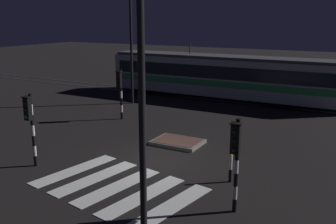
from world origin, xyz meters
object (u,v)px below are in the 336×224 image
Objects in this scene: tram at (221,76)px; traffic_light_corner_near_right at (236,153)px; traffic_light_corner_far_left at (120,87)px; traffic_light_corner_near_left at (30,119)px; street_lamp_trackside_left at (129,32)px; street_lamp_near_kerb at (136,78)px; bollard_island_edge at (231,168)px.

traffic_light_corner_near_right is at bearing -67.58° from tram.
tram is (3.10, 8.47, -0.23)m from traffic_light_corner_far_left.
traffic_light_corner_near_left is at bearing -80.99° from traffic_light_corner_far_left.
street_lamp_trackside_left is 7.52m from tram.
tram is (4.99, 4.61, -3.22)m from street_lamp_trackside_left.
traffic_light_corner_near_right is 4.37m from street_lamp_near_kerb.
traffic_light_corner_near_right is at bearing -67.80° from bollard_island_edge.
traffic_light_corner_near_right is 2.78m from bollard_island_edge.
traffic_light_corner_near_right reaches higher than bollard_island_edge.
traffic_light_corner_far_left is at bearing 99.01° from traffic_light_corner_near_left.
tram is at bearing 112.42° from traffic_light_corner_near_right.
street_lamp_near_kerb reaches higher than tram.
street_lamp_near_kerb reaches higher than traffic_light_corner_far_left.
traffic_light_corner_near_left is 12.55m from street_lamp_trackside_left.
traffic_light_corner_near_left is 0.17× the size of tram.
street_lamp_trackside_left is 14.93m from bollard_island_edge.
traffic_light_corner_near_left is 2.75× the size of bollard_island_edge.
traffic_light_corner_near_left is at bearing -96.42° from tram.
street_lamp_near_kerb is at bearing -55.33° from street_lamp_trackside_left.
traffic_light_corner_far_left is at bearing -110.12° from tram.
street_lamp_trackside_left reaches higher than traffic_light_corner_far_left.
bollard_island_edge is (7.62, 2.42, -1.45)m from traffic_light_corner_near_left.
street_lamp_trackside_left is at bearing 116.12° from traffic_light_corner_far_left.
bollard_island_edge is (0.56, 5.39, -4.04)m from street_lamp_near_kerb.
street_lamp_trackside_left is (-1.89, 3.86, 2.99)m from traffic_light_corner_far_left.
bollard_island_edge is at bearing -67.55° from tram.
street_lamp_near_kerb is at bearing -22.84° from traffic_light_corner_near_left.
street_lamp_trackside_left reaches higher than tram.
traffic_light_corner_near_right is at bearing 65.45° from street_lamp_near_kerb.
tram reaches higher than traffic_light_corner_near_right.
traffic_light_corner_near_left reaches higher than traffic_light_corner_far_left.
traffic_light_corner_near_left reaches higher than bollard_island_edge.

